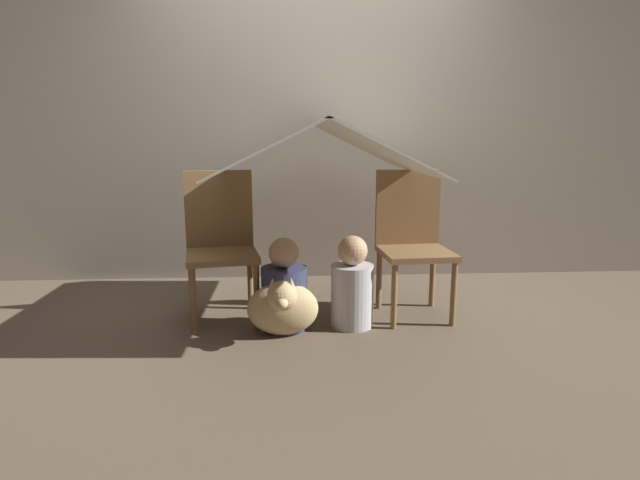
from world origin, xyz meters
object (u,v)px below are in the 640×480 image
object	(u,v)px
chair_left	(221,240)
person_second	(352,287)
person_front	(284,291)
chair_right	(412,238)
dog	(283,307)

from	to	relation	value
chair_left	person_second	world-z (taller)	chair_left
person_front	person_second	size ratio (longest dim) A/B	0.99
chair_right	person_second	bearing A→B (deg)	-156.15
chair_left	dog	distance (m)	0.61
chair_left	person_second	distance (m)	0.86
chair_left	chair_right	bearing A→B (deg)	-10.47
person_second	dog	xyz separation A→B (m)	(-0.41, -0.14, -0.06)
chair_left	person_front	world-z (taller)	chair_left
chair_right	chair_left	bearing A→B (deg)	176.10
chair_right	person_front	world-z (taller)	chair_right
chair_left	dog	world-z (taller)	chair_left
chair_right	dog	distance (m)	0.95
chair_left	person_front	distance (m)	0.52
chair_right	dog	world-z (taller)	chair_right
dog	chair_left	bearing A→B (deg)	137.24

